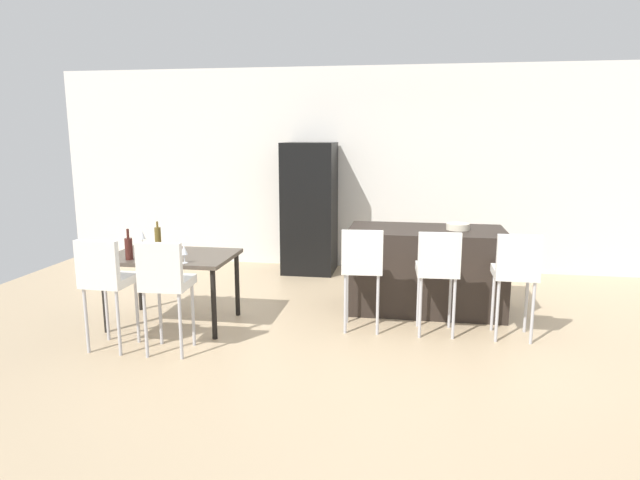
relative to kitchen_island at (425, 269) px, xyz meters
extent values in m
plane|color=tan|center=(-0.51, -0.86, -0.46)|extent=(10.00, 10.00, 0.00)
cube|color=silver|center=(-0.51, 1.93, 0.99)|extent=(10.00, 0.12, 2.90)
cube|color=black|center=(0.00, 0.00, 0.00)|extent=(1.72, 0.90, 0.92)
cube|color=silver|center=(-0.64, -0.77, 0.19)|extent=(0.42, 0.42, 0.08)
cube|color=silver|center=(-0.63, -0.94, 0.41)|extent=(0.40, 0.08, 0.36)
cylinder|color=#B2B2B7|center=(-0.81, -0.62, -0.16)|extent=(0.03, 0.03, 0.61)
cylinder|color=#B2B2B7|center=(-0.49, -0.60, -0.16)|extent=(0.03, 0.03, 0.61)
cylinder|color=#B2B2B7|center=(-0.79, -0.94, -0.16)|extent=(0.03, 0.03, 0.61)
cylinder|color=#B2B2B7|center=(-0.47, -0.92, -0.16)|extent=(0.03, 0.03, 0.61)
cube|color=silver|center=(0.09, -0.77, 0.19)|extent=(0.42, 0.42, 0.08)
cube|color=silver|center=(0.10, -0.94, 0.41)|extent=(0.40, 0.08, 0.36)
cylinder|color=#B2B2B7|center=(-0.08, -0.62, -0.16)|extent=(0.03, 0.03, 0.61)
cylinder|color=#B2B2B7|center=(0.24, -0.60, -0.16)|extent=(0.03, 0.03, 0.61)
cylinder|color=#B2B2B7|center=(-0.06, -0.94, -0.16)|extent=(0.03, 0.03, 0.61)
cylinder|color=#B2B2B7|center=(0.26, -0.92, -0.16)|extent=(0.03, 0.03, 0.61)
cube|color=silver|center=(0.82, -0.77, 0.19)|extent=(0.40, 0.40, 0.08)
cube|color=silver|center=(0.82, -0.94, 0.41)|extent=(0.40, 0.06, 0.36)
cylinder|color=#B2B2B7|center=(0.67, -0.61, -0.16)|extent=(0.03, 0.03, 0.61)
cylinder|color=#B2B2B7|center=(0.99, -0.61, -0.16)|extent=(0.03, 0.03, 0.61)
cylinder|color=#B2B2B7|center=(0.66, -0.93, -0.16)|extent=(0.03, 0.03, 0.61)
cylinder|color=#B2B2B7|center=(0.98, -0.93, -0.16)|extent=(0.03, 0.03, 0.61)
cube|color=#4C4238|center=(-2.59, -0.94, 0.26)|extent=(1.26, 0.84, 0.04)
cylinder|color=black|center=(-3.16, -0.58, -0.11)|extent=(0.05, 0.05, 0.70)
cylinder|color=black|center=(-2.02, -0.58, -0.11)|extent=(0.05, 0.05, 0.70)
cylinder|color=black|center=(-3.16, -1.30, -0.11)|extent=(0.05, 0.05, 0.70)
cylinder|color=black|center=(-2.02, -1.30, -0.11)|extent=(0.05, 0.05, 0.70)
cube|color=silver|center=(-2.88, -1.66, 0.19)|extent=(0.41, 0.41, 0.08)
cube|color=silver|center=(-2.88, -1.83, 0.41)|extent=(0.40, 0.07, 0.36)
cylinder|color=#B2B2B7|center=(-3.03, -1.50, -0.16)|extent=(0.03, 0.03, 0.61)
cylinder|color=#B2B2B7|center=(-2.71, -1.51, -0.16)|extent=(0.03, 0.03, 0.61)
cylinder|color=#B2B2B7|center=(-3.04, -1.82, -0.16)|extent=(0.03, 0.03, 0.61)
cylinder|color=#B2B2B7|center=(-2.72, -1.83, -0.16)|extent=(0.03, 0.03, 0.61)
cube|color=silver|center=(-2.31, -1.66, 0.19)|extent=(0.42, 0.42, 0.08)
cube|color=silver|center=(-2.30, -1.83, 0.41)|extent=(0.40, 0.08, 0.36)
cylinder|color=#B2B2B7|center=(-2.48, -1.51, -0.16)|extent=(0.03, 0.03, 0.61)
cylinder|color=#B2B2B7|center=(-2.16, -1.49, -0.16)|extent=(0.03, 0.03, 0.61)
cylinder|color=#B2B2B7|center=(-2.46, -1.83, -0.16)|extent=(0.03, 0.03, 0.61)
cylinder|color=#B2B2B7|center=(-2.14, -1.81, -0.16)|extent=(0.03, 0.03, 0.61)
cylinder|color=#471E19|center=(-2.91, -1.22, 0.39)|extent=(0.07, 0.07, 0.22)
cylinder|color=#471E19|center=(-2.91, -1.22, 0.54)|extent=(0.03, 0.03, 0.09)
cylinder|color=brown|center=(-2.86, -0.69, 0.40)|extent=(0.07, 0.07, 0.24)
cylinder|color=brown|center=(-2.86, -0.69, 0.55)|extent=(0.02, 0.02, 0.06)
cylinder|color=silver|center=(-2.31, -1.27, 0.28)|extent=(0.06, 0.06, 0.00)
cylinder|color=silver|center=(-2.31, -1.27, 0.32)|extent=(0.01, 0.01, 0.08)
cone|color=silver|center=(-2.31, -1.27, 0.41)|extent=(0.07, 0.07, 0.09)
cylinder|color=silver|center=(-3.09, -0.60, 0.28)|extent=(0.06, 0.06, 0.00)
cylinder|color=silver|center=(-3.09, -0.60, 0.32)|extent=(0.01, 0.01, 0.08)
cone|color=silver|center=(-3.09, -0.60, 0.41)|extent=(0.07, 0.07, 0.09)
cube|color=black|center=(-1.60, 1.49, 0.46)|extent=(0.72, 0.68, 1.84)
cylinder|color=beige|center=(0.34, 0.02, 0.50)|extent=(0.25, 0.25, 0.07)
camera|label=1|loc=(-0.18, -6.13, 1.51)|focal=30.85mm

